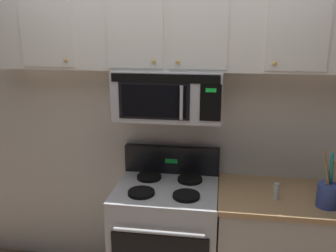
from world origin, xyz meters
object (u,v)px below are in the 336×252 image
stove_range (167,238)px  salt_shaker (276,191)px  over_range_microwave (169,94)px  utensil_crock_blue (328,193)px

stove_range → salt_shaker: (0.77, -0.08, 0.49)m
salt_shaker → stove_range: bearing=174.1°
stove_range → over_range_microwave: bearing=90.1°
stove_range → over_range_microwave: over_range_microwave is taller
stove_range → utensil_crock_blue: (1.09, -0.14, 0.53)m
utensil_crock_blue → salt_shaker: 0.32m
utensil_crock_blue → salt_shaker: size_ratio=3.33×
utensil_crock_blue → salt_shaker: (-0.32, 0.06, -0.04)m
over_range_microwave → stove_range: bearing=-89.9°
over_range_microwave → utensil_crock_blue: bearing=-13.1°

